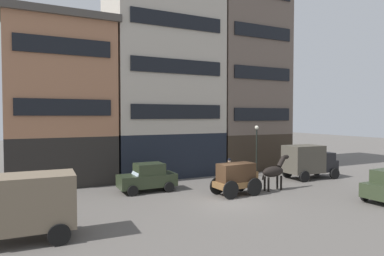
{
  "coord_description": "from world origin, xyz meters",
  "views": [
    {
      "loc": [
        -10.18,
        -15.92,
        4.92
      ],
      "look_at": [
        -1.3,
        2.19,
        4.17
      ],
      "focal_mm": 31.08,
      "sensor_mm": 36.0,
      "label": 1
    }
  ],
  "objects_px": {
    "cargo_wagon": "(237,177)",
    "draft_horse": "(274,171)",
    "delivery_truck_near": "(309,160)",
    "streetlamp_curbside": "(257,143)",
    "sedan_light": "(148,177)",
    "delivery_truck_far": "(21,206)",
    "pedestrian_officer": "(229,170)"
  },
  "relations": [
    {
      "from": "cargo_wagon",
      "to": "draft_horse",
      "type": "xyz_separation_m",
      "value": [
        2.95,
        0.0,
        0.12
      ]
    },
    {
      "from": "draft_horse",
      "to": "pedestrian_officer",
      "type": "bearing_deg",
      "value": 112.28
    },
    {
      "from": "draft_horse",
      "to": "sedan_light",
      "type": "distance_m",
      "value": 8.31
    },
    {
      "from": "draft_horse",
      "to": "streetlamp_curbside",
      "type": "distance_m",
      "value": 5.49
    },
    {
      "from": "cargo_wagon",
      "to": "delivery_truck_far",
      "type": "xyz_separation_m",
      "value": [
        -11.83,
        -2.77,
        0.28
      ]
    },
    {
      "from": "sedan_light",
      "to": "streetlamp_curbside",
      "type": "xyz_separation_m",
      "value": [
        9.8,
        1.45,
        1.76
      ]
    },
    {
      "from": "cargo_wagon",
      "to": "streetlamp_curbside",
      "type": "height_order",
      "value": "streetlamp_curbside"
    },
    {
      "from": "cargo_wagon",
      "to": "pedestrian_officer",
      "type": "xyz_separation_m",
      "value": [
        1.59,
        3.33,
        -0.17
      ]
    },
    {
      "from": "draft_horse",
      "to": "delivery_truck_near",
      "type": "distance_m",
      "value": 5.57
    },
    {
      "from": "cargo_wagon",
      "to": "sedan_light",
      "type": "bearing_deg",
      "value": 143.98
    },
    {
      "from": "delivery_truck_near",
      "to": "sedan_light",
      "type": "bearing_deg",
      "value": 174.04
    },
    {
      "from": "draft_horse",
      "to": "pedestrian_officer",
      "type": "distance_m",
      "value": 3.61
    },
    {
      "from": "delivery_truck_near",
      "to": "streetlamp_curbside",
      "type": "height_order",
      "value": "streetlamp_curbside"
    },
    {
      "from": "draft_horse",
      "to": "sedan_light",
      "type": "bearing_deg",
      "value": 156.05
    },
    {
      "from": "streetlamp_curbside",
      "to": "delivery_truck_far",
      "type": "bearing_deg",
      "value": -155.9
    },
    {
      "from": "delivery_truck_near",
      "to": "streetlamp_curbside",
      "type": "relative_size",
      "value": 1.07
    },
    {
      "from": "delivery_truck_far",
      "to": "delivery_truck_near",
      "type": "bearing_deg",
      "value": 13.56
    },
    {
      "from": "cargo_wagon",
      "to": "pedestrian_officer",
      "type": "relative_size",
      "value": 1.66
    },
    {
      "from": "sedan_light",
      "to": "cargo_wagon",
      "type": "bearing_deg",
      "value": -36.02
    },
    {
      "from": "delivery_truck_near",
      "to": "delivery_truck_far",
      "type": "bearing_deg",
      "value": -166.44
    },
    {
      "from": "sedan_light",
      "to": "streetlamp_curbside",
      "type": "bearing_deg",
      "value": 8.41
    },
    {
      "from": "delivery_truck_near",
      "to": "delivery_truck_far",
      "type": "distance_m",
      "value": 20.53
    },
    {
      "from": "cargo_wagon",
      "to": "sedan_light",
      "type": "distance_m",
      "value": 5.74
    },
    {
      "from": "sedan_light",
      "to": "delivery_truck_near",
      "type": "bearing_deg",
      "value": -5.96
    },
    {
      "from": "cargo_wagon",
      "to": "delivery_truck_far",
      "type": "bearing_deg",
      "value": -166.8
    },
    {
      "from": "delivery_truck_far",
      "to": "sedan_light",
      "type": "height_order",
      "value": "delivery_truck_far"
    },
    {
      "from": "delivery_truck_far",
      "to": "pedestrian_officer",
      "type": "xyz_separation_m",
      "value": [
        13.41,
        6.1,
        -0.44
      ]
    },
    {
      "from": "delivery_truck_near",
      "to": "delivery_truck_far",
      "type": "xyz_separation_m",
      "value": [
        -19.96,
        -4.82,
        0.0
      ]
    },
    {
      "from": "delivery_truck_far",
      "to": "streetlamp_curbside",
      "type": "distance_m",
      "value": 18.65
    },
    {
      "from": "delivery_truck_far",
      "to": "draft_horse",
      "type": "bearing_deg",
      "value": 10.64
    },
    {
      "from": "cargo_wagon",
      "to": "streetlamp_curbside",
      "type": "bearing_deg",
      "value": 43.08
    },
    {
      "from": "cargo_wagon",
      "to": "pedestrian_officer",
      "type": "bearing_deg",
      "value": 64.52
    }
  ]
}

